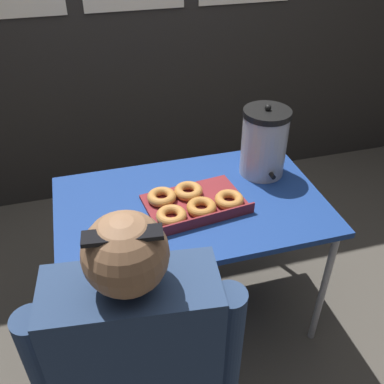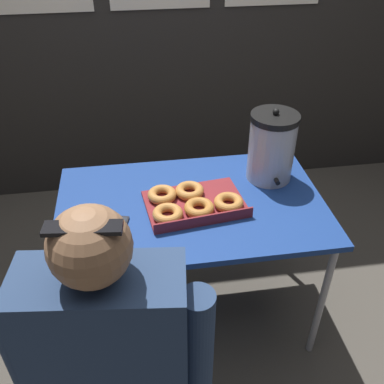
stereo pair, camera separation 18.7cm
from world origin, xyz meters
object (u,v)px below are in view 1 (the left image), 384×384
coffee_urn (264,142)px  person_seated (142,381)px  cell_phone (121,234)px  donut_box (193,203)px

coffee_urn → person_seated: person_seated is taller
coffee_urn → cell_phone: (-0.73, -0.28, -0.16)m
cell_phone → donut_box: bearing=31.2°
coffee_urn → person_seated: 1.17m
coffee_urn → person_seated: size_ratio=0.28×
person_seated → donut_box: bearing=-111.8°
coffee_urn → cell_phone: bearing=-158.8°
donut_box → cell_phone: bearing=-170.6°
cell_phone → person_seated: person_seated is taller
coffee_urn → cell_phone: 0.80m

